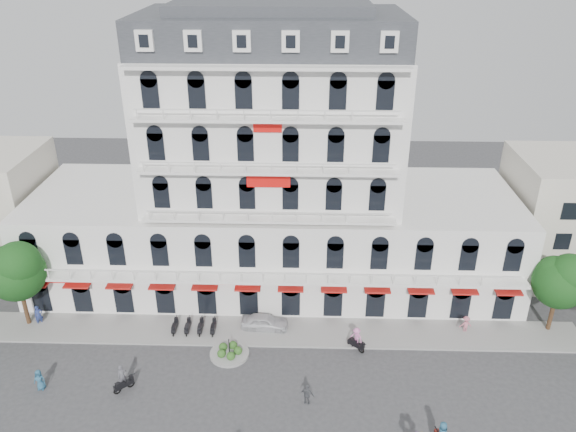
{
  "coord_description": "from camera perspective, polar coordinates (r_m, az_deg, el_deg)",
  "views": [
    {
      "loc": [
        2.77,
        -29.5,
        30.32
      ],
      "look_at": [
        1.62,
        10.0,
        10.66
      ],
      "focal_mm": 35.0,
      "sensor_mm": 36.0,
      "label": 1
    }
  ],
  "objects": [
    {
      "name": "rider_center",
      "position": [
        46.9,
        6.95,
        -12.24
      ],
      "size": [
        1.36,
        1.25,
        2.18
      ],
      "rotation": [
        0.0,
        0.0,
        5.56
      ],
      "color": "black",
      "rests_on": "ground"
    },
    {
      "name": "rider_west",
      "position": [
        44.82,
        -16.44,
        -15.61
      ],
      "size": [
        1.35,
        1.27,
        2.32
      ],
      "rotation": [
        0.0,
        0.0,
        0.74
      ],
      "color": "black",
      "rests_on": "ground"
    },
    {
      "name": "sidewalk",
      "position": [
        49.03,
        -1.97,
        -11.64
      ],
      "size": [
        53.0,
        4.0,
        0.16
      ],
      "primitive_type": "cube",
      "color": "gray",
      "rests_on": "ground"
    },
    {
      "name": "parked_car",
      "position": [
        49.08,
        -2.39,
        -10.71
      ],
      "size": [
        4.14,
        1.85,
        1.38
      ],
      "primitive_type": "imported",
      "rotation": [
        0.0,
        0.0,
        1.52
      ],
      "color": "silver",
      "rests_on": "ground"
    },
    {
      "name": "tree_west_inner",
      "position": [
        51.85,
        -25.91,
        -4.86
      ],
      "size": [
        4.76,
        4.76,
        8.25
      ],
      "color": "#382314",
      "rests_on": "ground"
    },
    {
      "name": "pedestrian_far",
      "position": [
        53.87,
        -24.0,
        -9.22
      ],
      "size": [
        0.83,
        0.8,
        1.91
      ],
      "primitive_type": "imported",
      "rotation": [
        0.0,
        0.0,
        0.7
      ],
      "color": "navy",
      "rests_on": "ground"
    },
    {
      "name": "pedestrian_mid",
      "position": [
        42.33,
        1.96,
        -17.68
      ],
      "size": [
        1.08,
        0.71,
        1.7
      ],
      "primitive_type": "imported",
      "rotation": [
        0.0,
        0.0,
        2.82
      ],
      "color": "#52545A",
      "rests_on": "ground"
    },
    {
      "name": "parked_scooter_row",
      "position": [
        49.69,
        -9.46,
        -11.58
      ],
      "size": [
        4.4,
        1.8,
        1.1
      ],
      "primitive_type": null,
      "color": "black",
      "rests_on": "ground"
    },
    {
      "name": "main_building",
      "position": [
        51.75,
        -1.54,
        3.28
      ],
      "size": [
        45.0,
        15.0,
        25.8
      ],
      "color": "silver",
      "rests_on": "ground"
    },
    {
      "name": "traffic_island",
      "position": [
        46.88,
        -5.97,
        -13.61
      ],
      "size": [
        3.2,
        3.2,
        1.6
      ],
      "color": "gray",
      "rests_on": "ground"
    },
    {
      "name": "ground",
      "position": [
        42.39,
        -2.74,
        -19.25
      ],
      "size": [
        120.0,
        120.0,
        0.0
      ],
      "primitive_type": "plane",
      "color": "#38383A",
      "rests_on": "ground"
    },
    {
      "name": "pedestrian_left",
      "position": [
        47.16,
        -23.93,
        -14.96
      ],
      "size": [
        0.85,
        0.56,
        1.74
      ],
      "primitive_type": "imported",
      "rotation": [
        0.0,
        0.0,
        -0.0
      ],
      "color": "#265574",
      "rests_on": "ground"
    },
    {
      "name": "pedestrian_right",
      "position": [
        50.87,
        17.6,
        -10.46
      ],
      "size": [
        1.11,
        0.72,
        1.62
      ],
      "primitive_type": "imported",
      "rotation": [
        0.0,
        0.0,
        3.26
      ],
      "color": "#BF6576",
      "rests_on": "ground"
    },
    {
      "name": "tree_east_inner",
      "position": [
        51.4,
        26.0,
        -5.78
      ],
      "size": [
        4.4,
        4.37,
        7.57
      ],
      "color": "#382314",
      "rests_on": "ground"
    }
  ]
}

